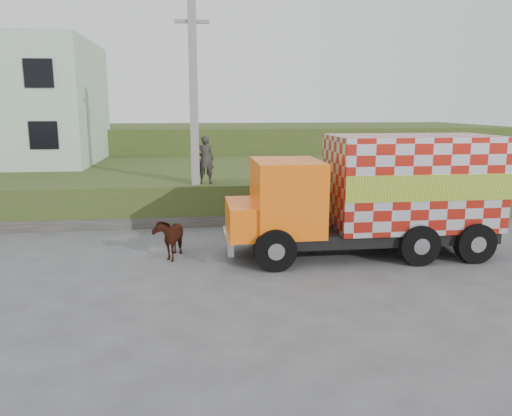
{
  "coord_description": "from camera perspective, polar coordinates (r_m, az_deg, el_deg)",
  "views": [
    {
      "loc": [
        -0.96,
        -13.73,
        4.31
      ],
      "look_at": [
        0.8,
        0.94,
        1.3
      ],
      "focal_mm": 35.0,
      "sensor_mm": 36.0,
      "label": 1
    }
  ],
  "objects": [
    {
      "name": "retaining_strip",
      "position": [
        18.42,
        -9.9,
        -1.55
      ],
      "size": [
        16.0,
        0.5,
        0.4
      ],
      "primitive_type": "cube",
      "color": "#595651",
      "rests_on": "ground"
    },
    {
      "name": "utility_pole",
      "position": [
        18.33,
        -7.09,
        10.69
      ],
      "size": [
        1.2,
        0.3,
        8.0
      ],
      "color": "gray",
      "rests_on": "ground"
    },
    {
      "name": "pedestrian",
      "position": [
        18.63,
        -5.82,
        5.53
      ],
      "size": [
        0.66,
        0.44,
        1.78
      ],
      "primitive_type": "imported",
      "rotation": [
        0.0,
        0.0,
        3.12
      ],
      "color": "#2A2825",
      "rests_on": "embankment"
    },
    {
      "name": "embankment_far",
      "position": [
        35.85,
        -5.32,
        6.96
      ],
      "size": [
        40.0,
        12.0,
        3.0
      ],
      "primitive_type": "cube",
      "color": "#2A541C",
      "rests_on": "ground"
    },
    {
      "name": "cargo_truck",
      "position": [
        14.97,
        13.57,
        1.55
      ],
      "size": [
        7.86,
        2.77,
        3.5
      ],
      "rotation": [
        0.0,
        0.0,
        0.01
      ],
      "color": "black",
      "rests_on": "ground"
    },
    {
      "name": "cow",
      "position": [
        14.7,
        -9.85,
        -3.24
      ],
      "size": [
        0.92,
        1.54,
        1.22
      ],
      "primitive_type": "imported",
      "rotation": [
        0.0,
        0.0,
        -0.19
      ],
      "color": "black",
      "rests_on": "ground"
    },
    {
      "name": "embankment",
      "position": [
        24.01,
        -4.47,
        2.95
      ],
      "size": [
        40.0,
        12.0,
        1.5
      ],
      "primitive_type": "cube",
      "color": "#2A541C",
      "rests_on": "ground"
    },
    {
      "name": "ground",
      "position": [
        14.42,
        -2.73,
        -5.89
      ],
      "size": [
        120.0,
        120.0,
        0.0
      ],
      "primitive_type": "plane",
      "color": "#474749",
      "rests_on": "ground"
    }
  ]
}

